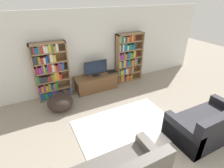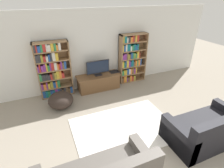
# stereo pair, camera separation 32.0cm
# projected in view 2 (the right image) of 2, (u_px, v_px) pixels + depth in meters

# --- Properties ---
(wall_back) EXTENTS (8.80, 0.06, 2.60)m
(wall_back) POSITION_uv_depth(u_px,v_px,m) (96.00, 50.00, 5.83)
(wall_back) COLOR silver
(wall_back) RESTS_ON ground_plane
(bookshelf_left) EXTENTS (1.01, 0.30, 1.77)m
(bookshelf_left) POSITION_uv_depth(u_px,v_px,m) (53.00, 70.00, 5.37)
(bookshelf_left) COLOR #93704C
(bookshelf_left) RESTS_ON ground_plane
(bookshelf_right) EXTENTS (1.01, 0.30, 1.77)m
(bookshelf_right) POSITION_uv_depth(u_px,v_px,m) (131.00, 58.00, 6.29)
(bookshelf_right) COLOR #93704C
(bookshelf_right) RESTS_ON ground_plane
(tv_stand) EXTENTS (1.47, 0.55, 0.52)m
(tv_stand) POSITION_uv_depth(u_px,v_px,m) (99.00, 82.00, 6.01)
(tv_stand) COLOR brown
(tv_stand) RESTS_ON ground_plane
(television) EXTENTS (0.79, 0.16, 0.52)m
(television) POSITION_uv_depth(u_px,v_px,m) (98.00, 68.00, 5.77)
(television) COLOR black
(television) RESTS_ON tv_stand
(laptop) EXTENTS (0.33, 0.25, 0.03)m
(laptop) POSITION_uv_depth(u_px,v_px,m) (114.00, 72.00, 6.13)
(laptop) COLOR #28282D
(laptop) RESTS_ON tv_stand
(area_rug) EXTENTS (2.48, 1.73, 0.02)m
(area_rug) POSITION_uv_depth(u_px,v_px,m) (125.00, 128.00, 4.34)
(area_rug) COLOR white
(area_rug) RESTS_ON ground_plane
(couch_right_sofa) EXTENTS (1.76, 0.97, 0.89)m
(couch_right_sofa) POSITION_uv_depth(u_px,v_px,m) (207.00, 130.00, 3.89)
(couch_right_sofa) COLOR black
(couch_right_sofa) RESTS_ON ground_plane
(beanbag_ottoman) EXTENTS (0.72, 0.72, 0.46)m
(beanbag_ottoman) POSITION_uv_depth(u_px,v_px,m) (61.00, 100.00, 5.06)
(beanbag_ottoman) COLOR #2D231E
(beanbag_ottoman) RESTS_ON ground_plane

